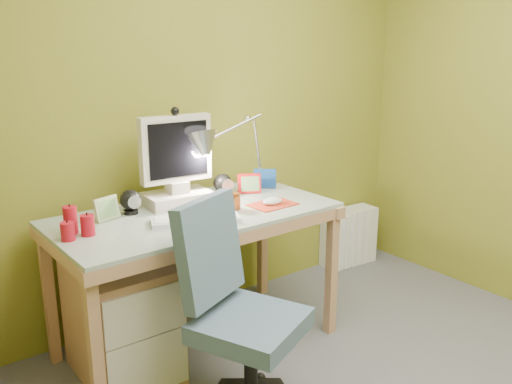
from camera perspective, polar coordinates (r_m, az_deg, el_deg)
wall_back at (r=3.10m, az=-6.73°, el=8.64°), size 3.20×0.01×2.40m
desk at (r=2.85m, az=-6.19°, el=-9.27°), size 1.41×0.73×0.75m
monitor at (r=2.80m, az=-8.46°, el=4.26°), size 0.42×0.26×0.55m
speaker_left at (r=2.72m, az=-13.08°, el=-1.01°), size 0.12×0.12×0.12m
speaker_right at (r=2.96m, az=-3.52°, el=0.76°), size 0.12×0.12×0.12m
keyboard at (r=2.56m, az=-6.37°, el=-2.92°), size 0.43×0.28×0.02m
mousepad at (r=2.81m, az=1.75°, el=-1.31°), size 0.24×0.18×0.01m
mouse at (r=2.80m, az=1.75°, el=-0.98°), size 0.12×0.09×0.04m
amber_tumbler at (r=2.73m, az=-2.32°, el=-0.97°), size 0.07×0.07×0.08m
candle_cluster at (r=2.47m, az=-18.65°, el=-3.05°), size 0.19×0.17×0.12m
photo_frame_red at (r=3.02m, az=-0.72°, el=0.90°), size 0.12×0.08×0.11m
photo_frame_blue at (r=3.13m, az=0.93°, el=1.44°), size 0.11×0.10×0.11m
photo_frame_green at (r=2.65m, az=-15.46°, el=-1.68°), size 0.13×0.06×0.11m
desk_lamp at (r=3.03m, az=-0.94°, el=5.94°), size 0.59×0.26×0.63m
task_chair at (r=2.32m, az=-0.55°, el=-13.76°), size 0.62×0.62×0.85m
radiator at (r=4.00m, az=9.73°, el=-4.65°), size 0.42×0.19×0.41m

